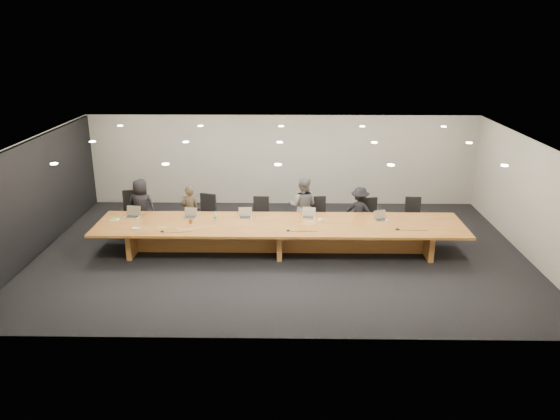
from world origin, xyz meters
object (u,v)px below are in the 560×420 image
Objects in this scene: person_a at (141,207)px; person_b at (190,210)px; chair_right at (372,217)px; laptop_c at (245,213)px; person_d at (360,211)px; laptop_e at (381,216)px; water_bottle at (215,217)px; chair_left at (205,214)px; amber_mug at (191,221)px; chair_far_left at (133,212)px; mic_center at (288,230)px; laptop_a at (132,212)px; paper_cup_far at (387,222)px; conference_table at (280,232)px; person_c at (303,206)px; av_box at (136,229)px; mic_left at (162,231)px; chair_mid_right at (319,216)px; chair_mid_left at (260,216)px; chair_far_right at (413,216)px; paper_cup_near at (320,221)px; laptop_b at (190,213)px; mic_right at (398,229)px; laptop_d at (308,213)px.

person_a is 1.13× the size of person_b.
laptop_c is at bearing 180.00° from chair_right.
person_d is 1.07m from laptop_e.
chair_left is at bearing 110.14° from water_bottle.
person_a is at bearing 140.48° from amber_mug.
laptop_c is at bearing 36.16° from person_d.
person_d reaches higher than chair_far_left.
laptop_a is at bearing 167.42° from mic_center.
person_d reaches higher than paper_cup_far.
amber_mug is at bearing -179.42° from conference_table.
water_bottle is 2.20× the size of amber_mug.
person_c reaches higher than av_box.
water_bottle is at bearing 161.39° from mic_center.
person_b is at bearing 20.30° from person_d.
mic_left is at bearing -148.58° from water_bottle.
chair_left is at bearing -12.09° from chair_far_left.
chair_mid_right is at bearing 22.62° from amber_mug.
person_b is (-1.88, -0.06, 0.17)m from chair_mid_left.
chair_right reaches higher than conference_table.
laptop_a is at bearing 165.47° from amber_mug.
paper_cup_far is (-0.95, -1.27, 0.29)m from chair_far_right.
person_b reaches higher than chair_far_right.
av_box is at bearing -164.49° from laptop_c.
person_b is at bearing -152.05° from chair_left.
amber_mug is (-0.15, -1.33, 0.26)m from chair_left.
paper_cup_near is (3.18, 0.12, -0.00)m from amber_mug.
chair_far_left is at bearing 162.46° from conference_table.
av_box is at bearing -111.45° from chair_left.
chair_mid_right is 1.86m from laptop_e.
laptop_b is (-4.38, -0.86, 0.21)m from person_d.
paper_cup_far is (4.66, -1.24, 0.26)m from chair_left.
mic_left is at bearing 41.32° from person_c.
person_c is 14.54× the size of mic_left.
chair_right is 3.38× the size of laptop_e.
laptop_a is (-3.74, 0.38, 0.37)m from conference_table.
chair_right is 4.20m from water_bottle.
chair_far_left reaches higher than laptop_c.
person_b reaches higher than paper_cup_near.
laptop_b is 0.41m from amber_mug.
water_bottle is 4.43m from mic_right.
mic_left is 0.88× the size of mic_right.
laptop_e is at bearing -14.38° from chair_mid_left.
av_box is at bearing -156.74° from laptop_d.
paper_cup_far is at bearing -0.54° from water_bottle.
amber_mug is at bearing -167.76° from water_bottle.
person_a is (0.24, 0.00, 0.17)m from chair_far_left.
person_a is at bearing -176.42° from chair_far_right.
mic_center is at bearing 14.73° from av_box.
laptop_a is 2.90× the size of mic_right.
chair_far_right is 4.42× the size of water_bottle.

